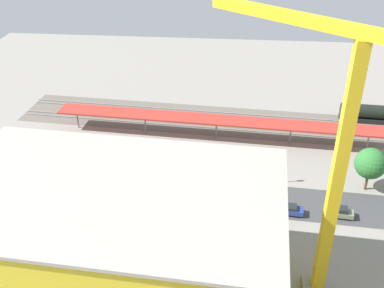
{
  "coord_description": "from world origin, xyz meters",
  "views": [
    {
      "loc": [
        5.45,
        67.0,
        45.97
      ],
      "look_at": [
        11.71,
        0.89,
        7.66
      ],
      "focal_mm": 42.95,
      "sensor_mm": 36.0,
      "label": 1
    }
  ],
  "objects_px": {
    "parked_car_3": "(204,206)",
    "parked_car_0": "(339,212)",
    "street_tree_3": "(145,153)",
    "parked_car_2": "(245,207)",
    "tower_crane": "(328,152)",
    "parked_car_1": "(288,210)",
    "box_truck_0": "(113,206)",
    "parked_car_4": "(159,202)",
    "construction_building": "(117,249)",
    "locomotive": "(378,114)",
    "parked_car_5": "(121,199)",
    "parked_car_6": "(74,198)",
    "parked_car_7": "(32,196)",
    "street_tree_0": "(371,164)",
    "traffic_light": "(268,163)",
    "platform_canopy_near": "(217,120)"
  },
  "relations": [
    {
      "from": "parked_car_3",
      "to": "parked_car_0",
      "type": "bearing_deg",
      "value": -179.32
    },
    {
      "from": "parked_car_0",
      "to": "street_tree_3",
      "type": "height_order",
      "value": "street_tree_3"
    },
    {
      "from": "parked_car_2",
      "to": "tower_crane",
      "type": "distance_m",
      "value": 25.68
    },
    {
      "from": "parked_car_0",
      "to": "parked_car_1",
      "type": "xyz_separation_m",
      "value": [
        7.87,
        -0.03,
        -0.07
      ]
    },
    {
      "from": "parked_car_3",
      "to": "box_truck_0",
      "type": "distance_m",
      "value": 14.42
    },
    {
      "from": "parked_car_4",
      "to": "street_tree_3",
      "type": "bearing_deg",
      "value": -66.64
    },
    {
      "from": "parked_car_4",
      "to": "construction_building",
      "type": "xyz_separation_m",
      "value": [
        1.62,
        19.21,
        7.54
      ]
    },
    {
      "from": "locomotive",
      "to": "parked_car_1",
      "type": "bearing_deg",
      "value": 56.96
    },
    {
      "from": "parked_car_5",
      "to": "street_tree_3",
      "type": "bearing_deg",
      "value": -108.19
    },
    {
      "from": "tower_crane",
      "to": "box_truck_0",
      "type": "xyz_separation_m",
      "value": [
        28.47,
        -11.7,
        -18.48
      ]
    },
    {
      "from": "tower_crane",
      "to": "parked_car_3",
      "type": "bearing_deg",
      "value": -45.24
    },
    {
      "from": "parked_car_6",
      "to": "parked_car_4",
      "type": "bearing_deg",
      "value": -178.95
    },
    {
      "from": "parked_car_7",
      "to": "construction_building",
      "type": "height_order",
      "value": "construction_building"
    },
    {
      "from": "parked_car_7",
      "to": "parked_car_4",
      "type": "bearing_deg",
      "value": -179.39
    },
    {
      "from": "parked_car_2",
      "to": "street_tree_0",
      "type": "distance_m",
      "value": 22.34
    },
    {
      "from": "tower_crane",
      "to": "street_tree_0",
      "type": "relative_size",
      "value": 4.44
    },
    {
      "from": "parked_car_0",
      "to": "parked_car_2",
      "type": "distance_m",
      "value": 14.55
    },
    {
      "from": "parked_car_0",
      "to": "parked_car_3",
      "type": "xyz_separation_m",
      "value": [
        21.19,
        0.25,
        -0.08
      ]
    },
    {
      "from": "construction_building",
      "to": "traffic_light",
      "type": "relative_size",
      "value": 6.04
    },
    {
      "from": "parked_car_2",
      "to": "parked_car_7",
      "type": "bearing_deg",
      "value": 0.67
    },
    {
      "from": "tower_crane",
      "to": "street_tree_0",
      "type": "xyz_separation_m",
      "value": [
        -12.73,
        -22.69,
        -15.08
      ]
    },
    {
      "from": "parked_car_0",
      "to": "tower_crane",
      "type": "distance_m",
      "value": 25.35
    },
    {
      "from": "parked_car_2",
      "to": "parked_car_6",
      "type": "distance_m",
      "value": 27.97
    },
    {
      "from": "parked_car_0",
      "to": "tower_crane",
      "type": "xyz_separation_m",
      "value": [
        6.83,
        14.73,
        19.47
      ]
    },
    {
      "from": "parked_car_2",
      "to": "box_truck_0",
      "type": "bearing_deg",
      "value": 8.63
    },
    {
      "from": "tower_crane",
      "to": "parked_car_5",
      "type": "bearing_deg",
      "value": -28.36
    },
    {
      "from": "box_truck_0",
      "to": "street_tree_3",
      "type": "xyz_separation_m",
      "value": [
        -3.13,
        -11.52,
        3.06
      ]
    },
    {
      "from": "parked_car_0",
      "to": "traffic_light",
      "type": "height_order",
      "value": "traffic_light"
    },
    {
      "from": "platform_canopy_near",
      "to": "parked_car_3",
      "type": "height_order",
      "value": "platform_canopy_near"
    },
    {
      "from": "parked_car_7",
      "to": "tower_crane",
      "type": "distance_m",
      "value": 49.25
    },
    {
      "from": "parked_car_2",
      "to": "street_tree_0",
      "type": "relative_size",
      "value": 0.57
    },
    {
      "from": "parked_car_3",
      "to": "parked_car_7",
      "type": "relative_size",
      "value": 0.97
    },
    {
      "from": "parked_car_6",
      "to": "traffic_light",
      "type": "relative_size",
      "value": 0.74
    },
    {
      "from": "locomotive",
      "to": "parked_car_5",
      "type": "bearing_deg",
      "value": 34.38
    },
    {
      "from": "parked_car_3",
      "to": "parked_car_6",
      "type": "distance_m",
      "value": 21.34
    },
    {
      "from": "box_truck_0",
      "to": "platform_canopy_near",
      "type": "bearing_deg",
      "value": -119.49
    },
    {
      "from": "street_tree_3",
      "to": "traffic_light",
      "type": "distance_m",
      "value": 21.32
    },
    {
      "from": "street_tree_3",
      "to": "traffic_light",
      "type": "height_order",
      "value": "street_tree_3"
    },
    {
      "from": "parked_car_5",
      "to": "street_tree_0",
      "type": "height_order",
      "value": "street_tree_0"
    },
    {
      "from": "locomotive",
      "to": "parked_car_2",
      "type": "height_order",
      "value": "locomotive"
    },
    {
      "from": "box_truck_0",
      "to": "parked_car_4",
      "type": "bearing_deg",
      "value": -156.51
    },
    {
      "from": "traffic_light",
      "to": "street_tree_3",
      "type": "bearing_deg",
      "value": -1.04
    },
    {
      "from": "parked_car_6",
      "to": "street_tree_0",
      "type": "height_order",
      "value": "street_tree_0"
    },
    {
      "from": "parked_car_2",
      "to": "parked_car_4",
      "type": "bearing_deg",
      "value": 0.76
    },
    {
      "from": "parked_car_0",
      "to": "traffic_light",
      "type": "xyz_separation_m",
      "value": [
        10.87,
        -8.1,
        3.33
      ]
    },
    {
      "from": "parked_car_5",
      "to": "parked_car_6",
      "type": "bearing_deg",
      "value": 5.26
    },
    {
      "from": "construction_building",
      "to": "street_tree_3",
      "type": "distance_m",
      "value": 28.05
    },
    {
      "from": "parked_car_2",
      "to": "street_tree_3",
      "type": "relative_size",
      "value": 0.63
    },
    {
      "from": "parked_car_1",
      "to": "street_tree_3",
      "type": "height_order",
      "value": "street_tree_3"
    },
    {
      "from": "platform_canopy_near",
      "to": "parked_car_2",
      "type": "relative_size",
      "value": 14.78
    }
  ]
}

